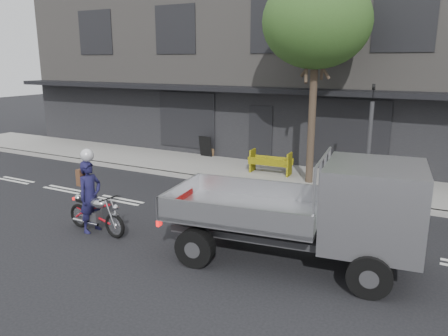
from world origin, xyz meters
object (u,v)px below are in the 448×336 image
(flatbed_ute, at_px, (348,207))
(motorcycle, at_px, (96,213))
(street_tree, at_px, (317,23))
(rider, at_px, (90,197))
(traffic_light_pole, at_px, (369,148))
(construction_barrier, at_px, (268,163))
(sandwich_board, at_px, (205,146))

(flatbed_ute, bearing_deg, motorcycle, -179.02)
(street_tree, height_order, rider, street_tree)
(street_tree, xyz_separation_m, traffic_light_pole, (2.00, -0.85, -3.63))
(flatbed_ute, bearing_deg, traffic_light_pole, 88.38)
(street_tree, distance_m, motorcycle, 8.68)
(construction_barrier, bearing_deg, sandwich_board, 155.89)
(motorcycle, distance_m, sandwich_board, 8.39)
(rider, xyz_separation_m, flatbed_ute, (6.02, 0.86, 0.44))
(street_tree, height_order, flatbed_ute, street_tree)
(rider, bearing_deg, flatbed_ute, -76.93)
(street_tree, relative_size, sandwich_board, 7.66)
(sandwich_board, bearing_deg, street_tree, -20.06)
(street_tree, height_order, construction_barrier, street_tree)
(traffic_light_pole, bearing_deg, construction_barrier, 163.34)
(construction_barrier, bearing_deg, motorcycle, -105.29)
(sandwich_board, bearing_deg, rider, -79.90)
(street_tree, relative_size, flatbed_ute, 1.28)
(street_tree, distance_m, rider, 8.54)
(traffic_light_pole, height_order, sandwich_board, traffic_light_pole)
(traffic_light_pole, distance_m, rider, 7.89)
(construction_barrier, relative_size, sandwich_board, 1.74)
(sandwich_board, bearing_deg, construction_barrier, -24.77)
(motorcycle, bearing_deg, traffic_light_pole, 50.75)
(motorcycle, height_order, flatbed_ute, flatbed_ute)
(flatbed_ute, xyz_separation_m, sandwich_board, (-7.58, 7.35, -0.75))
(traffic_light_pole, relative_size, construction_barrier, 2.28)
(traffic_light_pole, xyz_separation_m, sandwich_board, (-7.11, 2.65, -1.06))
(flatbed_ute, relative_size, construction_barrier, 3.45)
(street_tree, xyz_separation_m, sandwich_board, (-5.11, 1.80, -4.69))
(street_tree, height_order, traffic_light_pole, street_tree)
(sandwich_board, bearing_deg, motorcycle, -78.89)
(motorcycle, bearing_deg, sandwich_board, 106.68)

